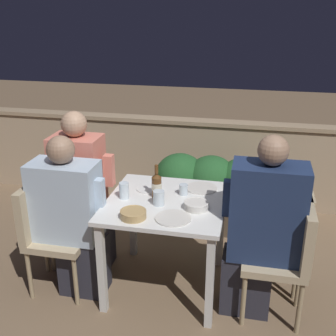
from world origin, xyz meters
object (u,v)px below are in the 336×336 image
at_px(person_coral_top, 83,192).
at_px(potted_plant, 70,187).
at_px(chair_left_far, 62,206).
at_px(chair_right_far, 289,230).
at_px(chair_right_near, 289,250).
at_px(person_navy_jumper, 261,229).
at_px(beer_bottle, 157,185).
at_px(person_blue_shirt, 72,218).
at_px(chair_left_near, 48,226).

height_order(person_coral_top, potted_plant, person_coral_top).
height_order(chair_left_far, chair_right_far, same).
xyz_separation_m(chair_right_near, person_navy_jumper, (-0.19, -0.00, 0.13)).
height_order(chair_right_far, beer_bottle, beer_bottle).
bearing_deg(person_blue_shirt, person_navy_jumper, 1.85).
bearing_deg(chair_right_near, chair_left_far, 170.66).
bearing_deg(beer_bottle, potted_plant, 147.40).
bearing_deg(chair_right_far, potted_plant, 164.51).
xyz_separation_m(chair_left_near, potted_plant, (-0.22, 0.84, -0.08)).
bearing_deg(person_coral_top, chair_right_near, -10.47).
distance_m(chair_left_far, chair_right_far, 1.74).
bearing_deg(person_navy_jumper, person_blue_shirt, -178.15).
distance_m(chair_left_near, person_blue_shirt, 0.21).
distance_m(person_coral_top, chair_right_near, 1.57).
relative_size(chair_left_near, chair_right_far, 1.00).
bearing_deg(chair_left_near, person_navy_jumper, 1.61).
relative_size(chair_right_near, beer_bottle, 3.41).
xyz_separation_m(person_coral_top, chair_right_near, (1.53, -0.28, -0.14)).
relative_size(chair_left_near, beer_bottle, 3.41).
xyz_separation_m(chair_left_near, chair_left_far, (-0.04, 0.33, 0.00)).
bearing_deg(chair_right_far, chair_left_far, 179.32).
xyz_separation_m(chair_right_near, beer_bottle, (-0.92, 0.17, 0.30)).
bearing_deg(beer_bottle, person_coral_top, 169.40).
bearing_deg(potted_plant, person_navy_jumper, -24.88).
bearing_deg(potted_plant, person_coral_top, -54.39).
xyz_separation_m(person_navy_jumper, beer_bottle, (-0.73, 0.17, 0.17)).
xyz_separation_m(person_blue_shirt, beer_bottle, (0.57, 0.21, 0.21)).
height_order(person_navy_jumper, chair_right_far, person_navy_jumper).
height_order(chair_left_near, person_coral_top, person_coral_top).
xyz_separation_m(person_blue_shirt, potted_plant, (-0.41, 0.84, -0.16)).
relative_size(chair_left_near, potted_plant, 1.20).
distance_m(chair_right_near, person_navy_jumper, 0.23).
height_order(chair_left_near, chair_right_near, same).
distance_m(person_blue_shirt, beer_bottle, 0.64).
relative_size(chair_left_far, person_navy_jumper, 0.65).
distance_m(chair_right_far, beer_bottle, 0.99).
bearing_deg(person_blue_shirt, potted_plant, 116.15).
relative_size(beer_bottle, potted_plant, 0.35).
xyz_separation_m(person_navy_jumper, potted_plant, (-1.71, 0.79, -0.21)).
relative_size(person_blue_shirt, chair_right_near, 1.44).
distance_m(chair_left_near, potted_plant, 0.87).
xyz_separation_m(chair_right_far, potted_plant, (-1.91, 0.53, -0.08)).
height_order(person_navy_jumper, potted_plant, person_navy_jumper).
bearing_deg(chair_left_far, chair_left_near, -82.60).
distance_m(person_blue_shirt, chair_right_far, 1.54).
bearing_deg(person_coral_top, person_blue_shirt, -82.12).
bearing_deg(person_blue_shirt, beer_bottle, 20.47).
relative_size(person_blue_shirt, chair_left_far, 1.44).
bearing_deg(potted_plant, beer_bottle, -32.60).
bearing_deg(chair_right_far, person_navy_jumper, -127.79).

